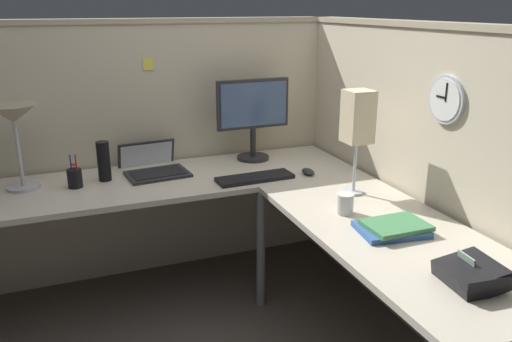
{
  "coord_description": "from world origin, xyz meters",
  "views": [
    {
      "loc": [
        -0.81,
        -2.26,
        1.66
      ],
      "look_at": [
        0.17,
        0.25,
        0.78
      ],
      "focal_mm": 36.15,
      "sensor_mm": 36.0,
      "label": 1
    }
  ],
  "objects_px": {
    "keyboard": "(255,178)",
    "desk_lamp_paper": "(358,120)",
    "coffee_mug": "(345,204)",
    "desk_lamp_dome": "(14,121)",
    "computer_mouse": "(308,172)",
    "pen_cup": "(75,178)",
    "laptop": "(153,167)",
    "monitor": "(253,113)",
    "office_phone": "(472,275)",
    "wall_clock": "(447,100)",
    "book_stack": "(393,228)",
    "thermos_flask": "(104,161)"
  },
  "relations": [
    {
      "from": "monitor",
      "to": "coffee_mug",
      "type": "height_order",
      "value": "monitor"
    },
    {
      "from": "monitor",
      "to": "thermos_flask",
      "type": "bearing_deg",
      "value": -174.63
    },
    {
      "from": "laptop",
      "to": "book_stack",
      "type": "relative_size",
      "value": 1.35
    },
    {
      "from": "desk_lamp_dome",
      "to": "desk_lamp_paper",
      "type": "bearing_deg",
      "value": -23.55
    },
    {
      "from": "monitor",
      "to": "laptop",
      "type": "height_order",
      "value": "monitor"
    },
    {
      "from": "laptop",
      "to": "office_phone",
      "type": "height_order",
      "value": "laptop"
    },
    {
      "from": "monitor",
      "to": "office_phone",
      "type": "bearing_deg",
      "value": -84.68
    },
    {
      "from": "keyboard",
      "to": "thermos_flask",
      "type": "relative_size",
      "value": 1.95
    },
    {
      "from": "computer_mouse",
      "to": "wall_clock",
      "type": "height_order",
      "value": "wall_clock"
    },
    {
      "from": "keyboard",
      "to": "desk_lamp_paper",
      "type": "xyz_separation_m",
      "value": [
        0.4,
        -0.38,
        0.37
      ]
    },
    {
      "from": "keyboard",
      "to": "wall_clock",
      "type": "xyz_separation_m",
      "value": [
        0.65,
        -0.7,
        0.51
      ]
    },
    {
      "from": "desk_lamp_dome",
      "to": "office_phone",
      "type": "bearing_deg",
      "value": -47.81
    },
    {
      "from": "desk_lamp_dome",
      "to": "pen_cup",
      "type": "bearing_deg",
      "value": -17.81
    },
    {
      "from": "pen_cup",
      "to": "desk_lamp_paper",
      "type": "bearing_deg",
      "value": -24.6
    },
    {
      "from": "laptop",
      "to": "office_phone",
      "type": "bearing_deg",
      "value": -64.9
    },
    {
      "from": "pen_cup",
      "to": "wall_clock",
      "type": "height_order",
      "value": "wall_clock"
    },
    {
      "from": "desk_lamp_dome",
      "to": "coffee_mug",
      "type": "distance_m",
      "value": 1.7
    },
    {
      "from": "computer_mouse",
      "to": "keyboard",
      "type": "bearing_deg",
      "value": 175.48
    },
    {
      "from": "pen_cup",
      "to": "office_phone",
      "type": "xyz_separation_m",
      "value": [
        1.23,
        -1.55,
        -0.02
      ]
    },
    {
      "from": "desk_lamp_paper",
      "to": "coffee_mug",
      "type": "height_order",
      "value": "desk_lamp_paper"
    },
    {
      "from": "laptop",
      "to": "desk_lamp_dome",
      "type": "xyz_separation_m",
      "value": [
        -0.69,
        -0.05,
        0.34
      ]
    },
    {
      "from": "thermos_flask",
      "to": "wall_clock",
      "type": "height_order",
      "value": "wall_clock"
    },
    {
      "from": "laptop",
      "to": "pen_cup",
      "type": "bearing_deg",
      "value": -162.88
    },
    {
      "from": "keyboard",
      "to": "thermos_flask",
      "type": "bearing_deg",
      "value": 156.99
    },
    {
      "from": "pen_cup",
      "to": "office_phone",
      "type": "relative_size",
      "value": 0.81
    },
    {
      "from": "monitor",
      "to": "computer_mouse",
      "type": "xyz_separation_m",
      "value": [
        0.18,
        -0.4,
        -0.28
      ]
    },
    {
      "from": "desk_lamp_dome",
      "to": "monitor",
      "type": "bearing_deg",
      "value": 2.72
    },
    {
      "from": "computer_mouse",
      "to": "desk_lamp_dome",
      "type": "distance_m",
      "value": 1.58
    },
    {
      "from": "keyboard",
      "to": "laptop",
      "type": "bearing_deg",
      "value": 141.31
    },
    {
      "from": "pen_cup",
      "to": "coffee_mug",
      "type": "relative_size",
      "value": 1.88
    },
    {
      "from": "keyboard",
      "to": "desk_lamp_dome",
      "type": "distance_m",
      "value": 1.28
    },
    {
      "from": "book_stack",
      "to": "desk_lamp_paper",
      "type": "bearing_deg",
      "value": 78.18
    },
    {
      "from": "wall_clock",
      "to": "coffee_mug",
      "type": "bearing_deg",
      "value": 167.7
    },
    {
      "from": "book_stack",
      "to": "desk_lamp_dome",
      "type": "bearing_deg",
      "value": 141.71
    },
    {
      "from": "keyboard",
      "to": "wall_clock",
      "type": "relative_size",
      "value": 1.95
    },
    {
      "from": "desk_lamp_paper",
      "to": "coffee_mug",
      "type": "bearing_deg",
      "value": -129.56
    },
    {
      "from": "keyboard",
      "to": "office_phone",
      "type": "distance_m",
      "value": 1.35
    },
    {
      "from": "monitor",
      "to": "desk_lamp_paper",
      "type": "bearing_deg",
      "value": -70.7
    },
    {
      "from": "thermos_flask",
      "to": "keyboard",
      "type": "bearing_deg",
      "value": -20.74
    },
    {
      "from": "book_stack",
      "to": "coffee_mug",
      "type": "height_order",
      "value": "coffee_mug"
    },
    {
      "from": "laptop",
      "to": "office_phone",
      "type": "relative_size",
      "value": 1.86
    },
    {
      "from": "computer_mouse",
      "to": "pen_cup",
      "type": "height_order",
      "value": "pen_cup"
    },
    {
      "from": "monitor",
      "to": "book_stack",
      "type": "xyz_separation_m",
      "value": [
        0.16,
        -1.24,
        -0.27
      ]
    },
    {
      "from": "monitor",
      "to": "keyboard",
      "type": "xyz_separation_m",
      "value": [
        -0.13,
        -0.38,
        -0.28
      ]
    },
    {
      "from": "thermos_flask",
      "to": "office_phone",
      "type": "bearing_deg",
      "value": -56.53
    },
    {
      "from": "office_phone",
      "to": "desk_lamp_paper",
      "type": "height_order",
      "value": "desk_lamp_paper"
    },
    {
      "from": "computer_mouse",
      "to": "desk_lamp_paper",
      "type": "relative_size",
      "value": 0.2
    },
    {
      "from": "thermos_flask",
      "to": "office_phone",
      "type": "distance_m",
      "value": 1.93
    },
    {
      "from": "laptop",
      "to": "desk_lamp_paper",
      "type": "height_order",
      "value": "desk_lamp_paper"
    },
    {
      "from": "wall_clock",
      "to": "computer_mouse",
      "type": "bearing_deg",
      "value": 116.71
    }
  ]
}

